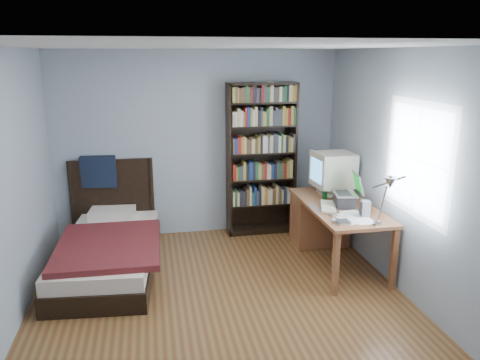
{
  "coord_description": "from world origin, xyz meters",
  "views": [
    {
      "loc": [
        -0.63,
        -4.14,
        2.43
      ],
      "look_at": [
        0.36,
        0.94,
        1.04
      ],
      "focal_mm": 35.0,
      "sensor_mm": 36.0,
      "label": 1
    }
  ],
  "objects_px": {
    "crt_monitor": "(333,170)",
    "soda_can": "(325,195)",
    "desk": "(324,218)",
    "keyboard": "(328,207)",
    "laptop": "(346,197)",
    "bookshelf": "(261,159)",
    "speaker": "(365,209)",
    "bed": "(109,247)",
    "desk_lamp": "(389,187)"
  },
  "relations": [
    {
      "from": "laptop",
      "to": "soda_can",
      "type": "bearing_deg",
      "value": 114.45
    },
    {
      "from": "keyboard",
      "to": "desk",
      "type": "bearing_deg",
      "value": 91.39
    },
    {
      "from": "bed",
      "to": "speaker",
      "type": "bearing_deg",
      "value": -16.64
    },
    {
      "from": "desk",
      "to": "speaker",
      "type": "xyz_separation_m",
      "value": [
        0.11,
        -0.89,
        0.4
      ]
    },
    {
      "from": "desk",
      "to": "laptop",
      "type": "xyz_separation_m",
      "value": [
        0.05,
        -0.51,
        0.42
      ]
    },
    {
      "from": "speaker",
      "to": "bookshelf",
      "type": "distance_m",
      "value": 1.82
    },
    {
      "from": "desk",
      "to": "crt_monitor",
      "type": "distance_m",
      "value": 0.62
    },
    {
      "from": "desk",
      "to": "bookshelf",
      "type": "distance_m",
      "value": 1.18
    },
    {
      "from": "bed",
      "to": "laptop",
      "type": "bearing_deg",
      "value": -9.48
    },
    {
      "from": "bookshelf",
      "to": "bed",
      "type": "height_order",
      "value": "bookshelf"
    },
    {
      "from": "crt_monitor",
      "to": "bookshelf",
      "type": "relative_size",
      "value": 0.26
    },
    {
      "from": "laptop",
      "to": "desk_lamp",
      "type": "distance_m",
      "value": 1.09
    },
    {
      "from": "desk",
      "to": "soda_can",
      "type": "bearing_deg",
      "value": -113.78
    },
    {
      "from": "desk",
      "to": "laptop",
      "type": "height_order",
      "value": "laptop"
    },
    {
      "from": "keyboard",
      "to": "bookshelf",
      "type": "relative_size",
      "value": 0.2
    },
    {
      "from": "keyboard",
      "to": "bookshelf",
      "type": "xyz_separation_m",
      "value": [
        -0.49,
        1.27,
        0.3
      ]
    },
    {
      "from": "desk_lamp",
      "to": "keyboard",
      "type": "height_order",
      "value": "desk_lamp"
    },
    {
      "from": "keyboard",
      "to": "speaker",
      "type": "relative_size",
      "value": 2.31
    },
    {
      "from": "desk",
      "to": "bookshelf",
      "type": "height_order",
      "value": "bookshelf"
    },
    {
      "from": "desk",
      "to": "bed",
      "type": "relative_size",
      "value": 0.74
    },
    {
      "from": "bookshelf",
      "to": "crt_monitor",
      "type": "bearing_deg",
      "value": -44.54
    },
    {
      "from": "speaker",
      "to": "keyboard",
      "type": "bearing_deg",
      "value": 133.38
    },
    {
      "from": "crt_monitor",
      "to": "keyboard",
      "type": "xyz_separation_m",
      "value": [
        -0.26,
        -0.54,
        -0.29
      ]
    },
    {
      "from": "soda_can",
      "to": "bed",
      "type": "relative_size",
      "value": 0.05
    },
    {
      "from": "laptop",
      "to": "bookshelf",
      "type": "bearing_deg",
      "value": 119.24
    },
    {
      "from": "desk",
      "to": "keyboard",
      "type": "relative_size",
      "value": 3.82
    },
    {
      "from": "desk",
      "to": "bookshelf",
      "type": "relative_size",
      "value": 0.76
    },
    {
      "from": "speaker",
      "to": "crt_monitor",
      "type": "bearing_deg",
      "value": 97.89
    },
    {
      "from": "laptop",
      "to": "desk_lamp",
      "type": "xyz_separation_m",
      "value": [
        -0.05,
        -1.01,
        0.41
      ]
    },
    {
      "from": "desk",
      "to": "soda_can",
      "type": "distance_m",
      "value": 0.43
    },
    {
      "from": "desk_lamp",
      "to": "soda_can",
      "type": "bearing_deg",
      "value": 93.93
    },
    {
      "from": "desk",
      "to": "laptop",
      "type": "distance_m",
      "value": 0.67
    },
    {
      "from": "desk_lamp",
      "to": "bed",
      "type": "bearing_deg",
      "value": 151.18
    },
    {
      "from": "crt_monitor",
      "to": "soda_can",
      "type": "xyz_separation_m",
      "value": [
        -0.18,
        -0.22,
        -0.25
      ]
    },
    {
      "from": "laptop",
      "to": "speaker",
      "type": "distance_m",
      "value": 0.38
    },
    {
      "from": "desk_lamp",
      "to": "bookshelf",
      "type": "relative_size",
      "value": 0.31
    },
    {
      "from": "soda_can",
      "to": "bookshelf",
      "type": "xyz_separation_m",
      "value": [
        -0.56,
        0.95,
        0.26
      ]
    },
    {
      "from": "laptop",
      "to": "soda_can",
      "type": "distance_m",
      "value": 0.34
    },
    {
      "from": "keyboard",
      "to": "soda_can",
      "type": "xyz_separation_m",
      "value": [
        0.08,
        0.32,
        0.04
      ]
    },
    {
      "from": "laptop",
      "to": "bookshelf",
      "type": "xyz_separation_m",
      "value": [
        -0.71,
        1.26,
        0.2
      ]
    },
    {
      "from": "bookshelf",
      "to": "desk_lamp",
      "type": "bearing_deg",
      "value": -73.91
    },
    {
      "from": "desk",
      "to": "desk_lamp",
      "type": "height_order",
      "value": "desk_lamp"
    },
    {
      "from": "desk_lamp",
      "to": "keyboard",
      "type": "distance_m",
      "value": 1.14
    },
    {
      "from": "bookshelf",
      "to": "bed",
      "type": "relative_size",
      "value": 0.96
    },
    {
      "from": "soda_can",
      "to": "bookshelf",
      "type": "relative_size",
      "value": 0.05
    },
    {
      "from": "speaker",
      "to": "bookshelf",
      "type": "bearing_deg",
      "value": 121.72
    },
    {
      "from": "keyboard",
      "to": "desk_lamp",
      "type": "bearing_deg",
      "value": -61.28
    },
    {
      "from": "speaker",
      "to": "laptop",
      "type": "bearing_deg",
      "value": 105.24
    },
    {
      "from": "desk_lamp",
      "to": "bookshelf",
      "type": "xyz_separation_m",
      "value": [
        -0.66,
        2.27,
        -0.2
      ]
    },
    {
      "from": "crt_monitor",
      "to": "speaker",
      "type": "xyz_separation_m",
      "value": [
        0.02,
        -0.9,
        -0.21
      ]
    }
  ]
}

